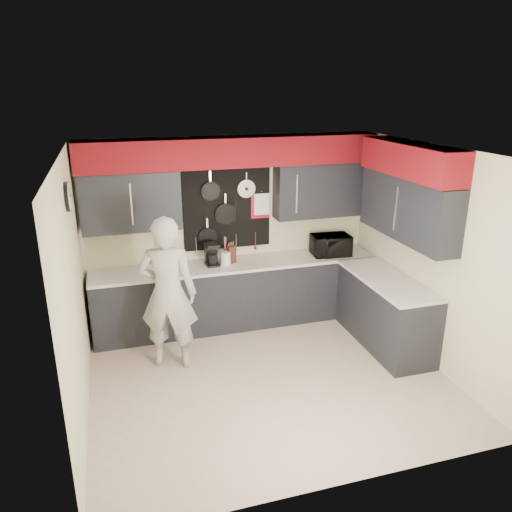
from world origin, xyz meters
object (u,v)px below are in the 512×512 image
object	(u,v)px
knife_block	(231,254)
utensil_crock	(225,258)
person	(168,294)
microwave	(331,245)
coffee_maker	(212,253)

from	to	relation	value
knife_block	utensil_crock	xyz separation A→B (m)	(-0.09, -0.05, -0.03)
person	microwave	bearing A→B (deg)	-144.58
utensil_crock	coffee_maker	distance (m)	0.20
microwave	person	world-z (taller)	person
coffee_maker	person	world-z (taller)	person
coffee_maker	microwave	bearing A→B (deg)	-6.70
utensil_crock	knife_block	bearing A→B (deg)	29.06
knife_block	microwave	bearing A→B (deg)	-20.13
utensil_crock	coffee_maker	bearing A→B (deg)	167.04
utensil_crock	coffee_maker	world-z (taller)	coffee_maker
microwave	knife_block	size ratio (longest dim) A/B	2.20
knife_block	utensil_crock	bearing A→B (deg)	-167.41
microwave	coffee_maker	xyz separation A→B (m)	(-1.71, 0.08, 0.01)
person	utensil_crock	bearing A→B (deg)	-119.71
microwave	utensil_crock	size ratio (longest dim) A/B	3.01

